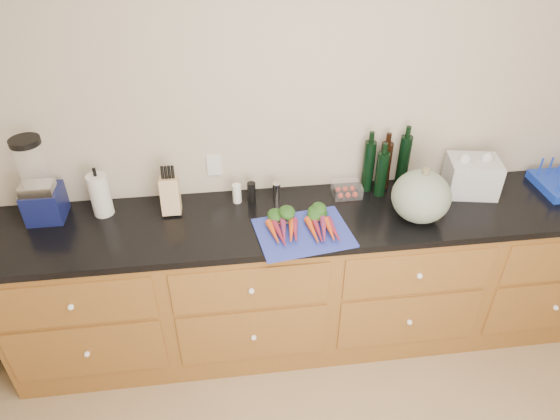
{
  "coord_description": "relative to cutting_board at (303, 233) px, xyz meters",
  "views": [
    {
      "loc": [
        -0.54,
        -0.88,
        2.54
      ],
      "look_at": [
        -0.27,
        1.2,
        1.06
      ],
      "focal_mm": 32.0,
      "sensor_mm": 36.0,
      "label": 1
    }
  ],
  "objects": [
    {
      "name": "grocery_bag",
      "position": [
        1.03,
        0.28,
        0.1
      ],
      "size": [
        0.32,
        0.27,
        0.21
      ],
      "primitive_type": null,
      "rotation": [
        0.0,
        0.0,
        -0.19
      ],
      "color": "silver",
      "rests_on": "countertop"
    },
    {
      "name": "cabinets",
      "position": [
        0.16,
        0.16,
        -0.5
      ],
      "size": [
        3.6,
        0.64,
        0.9
      ],
      "color": "brown",
      "rests_on": "ground"
    },
    {
      "name": "tomato_box",
      "position": [
        0.31,
        0.33,
        0.03
      ],
      "size": [
        0.16,
        0.13,
        0.07
      ],
      "primitive_type": "cube",
      "color": "white",
      "rests_on": "countertop"
    },
    {
      "name": "paper_towel",
      "position": [
        -1.06,
        0.32,
        0.11
      ],
      "size": [
        0.11,
        0.11,
        0.24
      ],
      "primitive_type": "cylinder",
      "color": "silver",
      "rests_on": "countertop"
    },
    {
      "name": "squash",
      "position": [
        0.64,
        0.06,
        0.13
      ],
      "size": [
        0.31,
        0.31,
        0.28
      ],
      "primitive_type": "ellipsoid",
      "color": "slate",
      "rests_on": "countertop"
    },
    {
      "name": "canister_chrome",
      "position": [
        -0.1,
        0.34,
        0.05
      ],
      "size": [
        0.05,
        0.05,
        0.1
      ],
      "primitive_type": "cylinder",
      "color": "silver",
      "rests_on": "countertop"
    },
    {
      "name": "grinder_salt",
      "position": [
        -0.32,
        0.34,
        0.05
      ],
      "size": [
        0.05,
        0.05,
        0.11
      ],
      "primitive_type": "cylinder",
      "color": "white",
      "rests_on": "countertop"
    },
    {
      "name": "wall_back",
      "position": [
        0.16,
        0.48,
        0.35
      ],
      "size": [
        4.1,
        0.05,
        2.6
      ],
      "primitive_type": "cube",
      "color": "beige",
      "rests_on": "ground"
    },
    {
      "name": "cutting_board",
      "position": [
        0.0,
        0.0,
        0.0
      ],
      "size": [
        0.52,
        0.43,
        0.01
      ],
      "primitive_type": "cube",
      "rotation": [
        0.0,
        0.0,
        0.14
      ],
      "color": "#2635A8",
      "rests_on": "countertop"
    },
    {
      "name": "countertop",
      "position": [
        0.16,
        0.16,
        -0.03
      ],
      "size": [
        3.64,
        0.62,
        0.04
      ],
      "primitive_type": "cube",
      "color": "black",
      "rests_on": "cabinets"
    },
    {
      "name": "knife_block",
      "position": [
        -0.69,
        0.3,
        0.09
      ],
      "size": [
        0.1,
        0.1,
        0.2
      ],
      "primitive_type": "cube",
      "color": "tan",
      "rests_on": "countertop"
    },
    {
      "name": "carrots",
      "position": [
        0.0,
        0.04,
        0.03
      ],
      "size": [
        0.38,
        0.28,
        0.05
      ],
      "color": "#DE4E1A",
      "rests_on": "cutting_board"
    },
    {
      "name": "blender_appliance",
      "position": [
        -1.35,
        0.32,
        0.2
      ],
      "size": [
        0.19,
        0.19,
        0.48
      ],
      "color": "#10164A",
      "rests_on": "countertop"
    },
    {
      "name": "grinder_pepper",
      "position": [
        -0.24,
        0.34,
        0.05
      ],
      "size": [
        0.05,
        0.05,
        0.12
      ],
      "primitive_type": "cylinder",
      "color": "black",
      "rests_on": "countertop"
    },
    {
      "name": "bottles",
      "position": [
        0.53,
        0.37,
        0.14
      ],
      "size": [
        0.27,
        0.14,
        0.33
      ],
      "color": "black",
      "rests_on": "countertop"
    }
  ]
}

